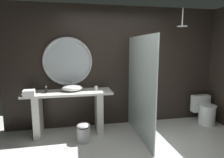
{
  "coord_description": "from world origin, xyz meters",
  "views": [
    {
      "loc": [
        -0.95,
        -2.26,
        1.73
      ],
      "look_at": [
        -0.31,
        0.92,
        1.19
      ],
      "focal_mm": 30.83,
      "sensor_mm": 36.0,
      "label": 1
    }
  ],
  "objects_px": {
    "vessel_sink": "(72,88)",
    "waste_bin": "(84,132)",
    "rain_shower_head": "(182,25)",
    "soap_dispenser": "(46,90)",
    "folded_hand_towel": "(29,93)",
    "round_wall_mirror": "(68,62)",
    "toilet": "(205,111)",
    "tumbler_cup": "(96,88)"
  },
  "relations": [
    {
      "from": "rain_shower_head",
      "to": "toilet",
      "type": "xyz_separation_m",
      "value": [
        0.77,
        0.12,
        -1.89
      ]
    },
    {
      "from": "soap_dispenser",
      "to": "waste_bin",
      "type": "bearing_deg",
      "value": -30.01
    },
    {
      "from": "soap_dispenser",
      "to": "round_wall_mirror",
      "type": "xyz_separation_m",
      "value": [
        0.42,
        0.3,
        0.51
      ]
    },
    {
      "from": "toilet",
      "to": "waste_bin",
      "type": "distance_m",
      "value": 2.81
    },
    {
      "from": "vessel_sink",
      "to": "round_wall_mirror",
      "type": "xyz_separation_m",
      "value": [
        -0.07,
        0.24,
        0.51
      ]
    },
    {
      "from": "vessel_sink",
      "to": "round_wall_mirror",
      "type": "relative_size",
      "value": 0.41
    },
    {
      "from": "round_wall_mirror",
      "to": "waste_bin",
      "type": "relative_size",
      "value": 2.92
    },
    {
      "from": "vessel_sink",
      "to": "folded_hand_towel",
      "type": "distance_m",
      "value": 0.79
    },
    {
      "from": "vessel_sink",
      "to": "waste_bin",
      "type": "height_order",
      "value": "vessel_sink"
    },
    {
      "from": "round_wall_mirror",
      "to": "toilet",
      "type": "height_order",
      "value": "round_wall_mirror"
    },
    {
      "from": "round_wall_mirror",
      "to": "waste_bin",
      "type": "bearing_deg",
      "value": -69.68
    },
    {
      "from": "tumbler_cup",
      "to": "folded_hand_towel",
      "type": "distance_m",
      "value": 1.26
    },
    {
      "from": "soap_dispenser",
      "to": "folded_hand_towel",
      "type": "bearing_deg",
      "value": -153.65
    },
    {
      "from": "tumbler_cup",
      "to": "soap_dispenser",
      "type": "bearing_deg",
      "value": -176.97
    },
    {
      "from": "vessel_sink",
      "to": "rain_shower_head",
      "type": "xyz_separation_m",
      "value": [
        2.2,
        -0.22,
        1.25
      ]
    },
    {
      "from": "rain_shower_head",
      "to": "waste_bin",
      "type": "xyz_separation_m",
      "value": [
        -2.01,
        -0.23,
        -2.0
      ]
    },
    {
      "from": "vessel_sink",
      "to": "waste_bin",
      "type": "distance_m",
      "value": 0.9
    },
    {
      "from": "vessel_sink",
      "to": "soap_dispenser",
      "type": "xyz_separation_m",
      "value": [
        -0.49,
        -0.07,
        -0.01
      ]
    },
    {
      "from": "vessel_sink",
      "to": "soap_dispenser",
      "type": "bearing_deg",
      "value": -172.3
    },
    {
      "from": "tumbler_cup",
      "to": "round_wall_mirror",
      "type": "height_order",
      "value": "round_wall_mirror"
    },
    {
      "from": "soap_dispenser",
      "to": "waste_bin",
      "type": "relative_size",
      "value": 0.39
    },
    {
      "from": "folded_hand_towel",
      "to": "waste_bin",
      "type": "bearing_deg",
      "value": -14.66
    },
    {
      "from": "vessel_sink",
      "to": "tumbler_cup",
      "type": "distance_m",
      "value": 0.48
    },
    {
      "from": "toilet",
      "to": "folded_hand_towel",
      "type": "relative_size",
      "value": 3.06
    },
    {
      "from": "tumbler_cup",
      "to": "rain_shower_head",
      "type": "distance_m",
      "value": 2.15
    },
    {
      "from": "rain_shower_head",
      "to": "waste_bin",
      "type": "height_order",
      "value": "rain_shower_head"
    },
    {
      "from": "toilet",
      "to": "folded_hand_towel",
      "type": "bearing_deg",
      "value": -178.5
    },
    {
      "from": "vessel_sink",
      "to": "folded_hand_towel",
      "type": "height_order",
      "value": "vessel_sink"
    },
    {
      "from": "tumbler_cup",
      "to": "folded_hand_towel",
      "type": "bearing_deg",
      "value": -171.33
    },
    {
      "from": "rain_shower_head",
      "to": "soap_dispenser",
      "type": "bearing_deg",
      "value": 176.64
    },
    {
      "from": "vessel_sink",
      "to": "rain_shower_head",
      "type": "bearing_deg",
      "value": -5.81
    },
    {
      "from": "folded_hand_towel",
      "to": "soap_dispenser",
      "type": "bearing_deg",
      "value": 26.35
    },
    {
      "from": "vessel_sink",
      "to": "toilet",
      "type": "distance_m",
      "value": 3.04
    },
    {
      "from": "round_wall_mirror",
      "to": "rain_shower_head",
      "type": "bearing_deg",
      "value": -11.47
    },
    {
      "from": "toilet",
      "to": "folded_hand_towel",
      "type": "xyz_separation_m",
      "value": [
        -3.73,
        -0.1,
        0.63
      ]
    },
    {
      "from": "tumbler_cup",
      "to": "round_wall_mirror",
      "type": "relative_size",
      "value": 0.09
    },
    {
      "from": "round_wall_mirror",
      "to": "tumbler_cup",
      "type": "bearing_deg",
      "value": -24.58
    },
    {
      "from": "vessel_sink",
      "to": "rain_shower_head",
      "type": "height_order",
      "value": "rain_shower_head"
    },
    {
      "from": "rain_shower_head",
      "to": "folded_hand_towel",
      "type": "height_order",
      "value": "rain_shower_head"
    },
    {
      "from": "round_wall_mirror",
      "to": "waste_bin",
      "type": "height_order",
      "value": "round_wall_mirror"
    },
    {
      "from": "soap_dispenser",
      "to": "toilet",
      "type": "distance_m",
      "value": 3.51
    },
    {
      "from": "round_wall_mirror",
      "to": "toilet",
      "type": "relative_size",
      "value": 1.64
    }
  ]
}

